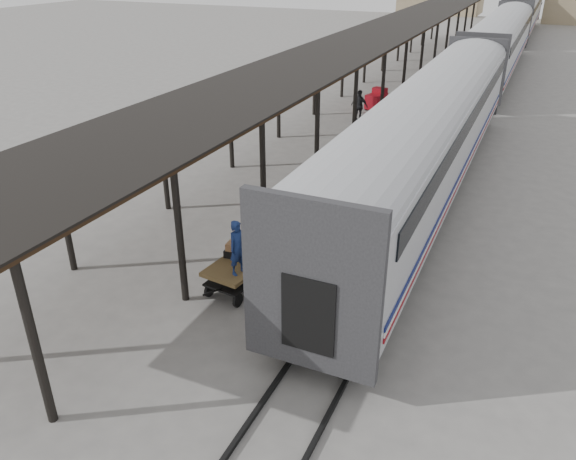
{
  "coord_description": "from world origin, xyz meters",
  "views": [
    {
      "loc": [
        6.77,
        -12.98,
        8.87
      ],
      "look_at": [
        0.89,
        0.09,
        1.7
      ],
      "focal_mm": 35.0,
      "sensor_mm": 36.0,
      "label": 1
    }
  ],
  "objects_px": {
    "baggage_cart": "(243,267)",
    "porter": "(238,248)",
    "pedestrian": "(359,106)",
    "luggage_tug": "(377,100)"
  },
  "relations": [
    {
      "from": "baggage_cart",
      "to": "luggage_tug",
      "type": "relative_size",
      "value": 1.61
    },
    {
      "from": "baggage_cart",
      "to": "porter",
      "type": "relative_size",
      "value": 1.6
    },
    {
      "from": "pedestrian",
      "to": "porter",
      "type": "bearing_deg",
      "value": 110.71
    },
    {
      "from": "baggage_cart",
      "to": "porter",
      "type": "xyz_separation_m",
      "value": [
        0.25,
        -0.65,
        1.0
      ]
    },
    {
      "from": "baggage_cart",
      "to": "porter",
      "type": "height_order",
      "value": "porter"
    },
    {
      "from": "luggage_tug",
      "to": "porter",
      "type": "distance_m",
      "value": 22.3
    },
    {
      "from": "porter",
      "to": "pedestrian",
      "type": "height_order",
      "value": "porter"
    },
    {
      "from": "pedestrian",
      "to": "baggage_cart",
      "type": "bearing_deg",
      "value": 110.22
    },
    {
      "from": "baggage_cart",
      "to": "luggage_tug",
      "type": "xyz_separation_m",
      "value": [
        -2.22,
        21.49,
        -0.07
      ]
    },
    {
      "from": "luggage_tug",
      "to": "pedestrian",
      "type": "height_order",
      "value": "pedestrian"
    }
  ]
}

